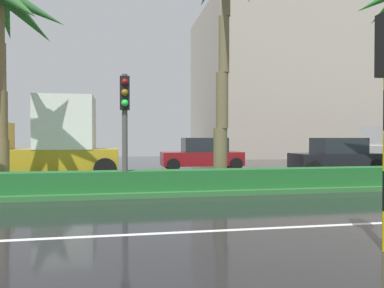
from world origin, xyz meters
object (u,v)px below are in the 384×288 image
at_px(box_truck_lead, 42,142).
at_px(car_in_traffic_third, 202,154).
at_px(traffic_signal_median_right, 125,111).
at_px(car_in_traffic_fourth, 336,156).
at_px(palm_tree_centre_left, 1,18).

relative_size(box_truck_lead, car_in_traffic_third, 1.49).
xyz_separation_m(traffic_signal_median_right, box_truck_lead, (-3.35, 5.51, -0.97)).
bearing_deg(car_in_traffic_fourth, box_truck_lead, 1.64).
relative_size(traffic_signal_median_right, car_in_traffic_fourth, 0.80).
xyz_separation_m(box_truck_lead, car_in_traffic_fourth, (13.70, 0.39, -0.72)).
xyz_separation_m(palm_tree_centre_left, car_in_traffic_fourth, (14.19, 4.08, -4.71)).
relative_size(palm_tree_centre_left, car_in_traffic_third, 1.55).
relative_size(traffic_signal_median_right, car_in_traffic_third, 0.80).
bearing_deg(box_truck_lead, car_in_traffic_third, -156.83).
relative_size(palm_tree_centre_left, car_in_traffic_fourth, 1.55).
bearing_deg(car_in_traffic_third, traffic_signal_median_right, 64.36).
relative_size(palm_tree_centre_left, traffic_signal_median_right, 1.94).
bearing_deg(box_truck_lead, car_in_traffic_fourth, -178.36).
bearing_deg(traffic_signal_median_right, palm_tree_centre_left, 154.61).
height_order(palm_tree_centre_left, box_truck_lead, palm_tree_centre_left).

